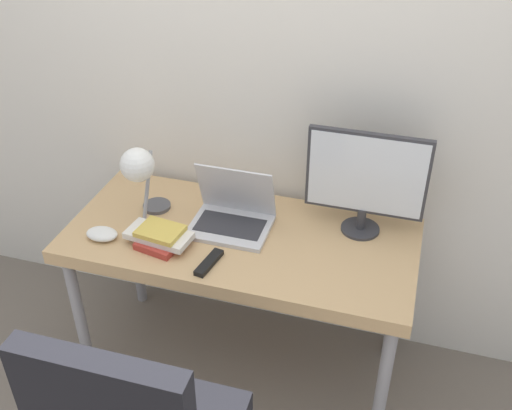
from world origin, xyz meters
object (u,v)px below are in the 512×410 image
Objects in this scene: book_stack at (160,237)px; desk_lamp at (139,169)px; monitor at (366,178)px; game_controller at (102,234)px; laptop at (232,215)px.

desk_lamp is at bearing 135.77° from book_stack.
monitor is 3.60× the size of game_controller.
laptop reaches higher than game_controller.
laptop is at bearing 26.51° from game_controller.
desk_lamp is 0.28m from book_stack.
monitor is at bearing 23.54° from book_stack.
book_stack is at bearing -44.23° from desk_lamp.
monitor is at bearing 19.82° from game_controller.
monitor is at bearing 13.17° from desk_lamp.
desk_lamp is 1.27× the size of book_stack.
laptop is at bearing -166.89° from monitor.
laptop is 0.69× the size of monitor.
monitor is 1.07m from game_controller.
laptop is at bearing 13.25° from desk_lamp.
laptop is 0.42m from desk_lamp.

